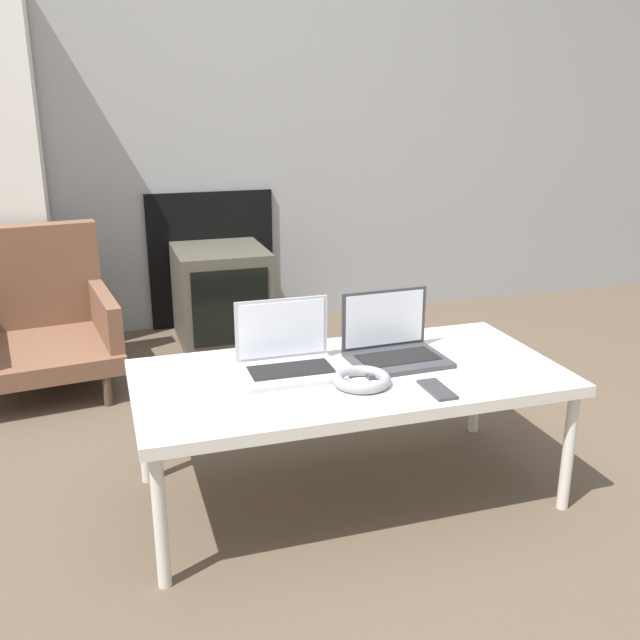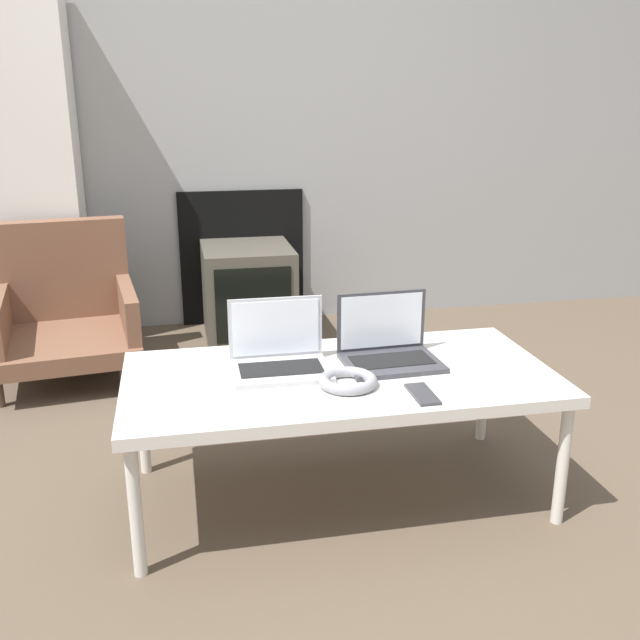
{
  "view_description": "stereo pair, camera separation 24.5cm",
  "coord_description": "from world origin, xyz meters",
  "px_view_note": "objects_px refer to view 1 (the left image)",
  "views": [
    {
      "loc": [
        -0.71,
        -1.74,
        1.25
      ],
      "look_at": [
        0.0,
        0.48,
        0.51
      ],
      "focal_mm": 40.0,
      "sensor_mm": 36.0,
      "label": 1
    },
    {
      "loc": [
        -0.47,
        -1.81,
        1.25
      ],
      "look_at": [
        0.0,
        0.48,
        0.51
      ],
      "focal_mm": 40.0,
      "sensor_mm": 36.0,
      "label": 2
    }
  ],
  "objects_px": {
    "phone": "(437,389)",
    "tv": "(221,294)",
    "armchair": "(38,317)",
    "headphones": "(361,380)",
    "laptop_left": "(288,357)",
    "laptop_right": "(393,345)"
  },
  "relations": [
    {
      "from": "phone",
      "to": "tv",
      "type": "height_order",
      "value": "tv"
    },
    {
      "from": "armchair",
      "to": "phone",
      "type": "bearing_deg",
      "value": -60.32
    },
    {
      "from": "headphones",
      "to": "armchair",
      "type": "height_order",
      "value": "armchair"
    },
    {
      "from": "laptop_left",
      "to": "headphones",
      "type": "height_order",
      "value": "laptop_left"
    },
    {
      "from": "laptop_left",
      "to": "armchair",
      "type": "relative_size",
      "value": 0.41
    },
    {
      "from": "tv",
      "to": "phone",
      "type": "bearing_deg",
      "value": -80.85
    },
    {
      "from": "tv",
      "to": "armchair",
      "type": "relative_size",
      "value": 0.71
    },
    {
      "from": "laptop_right",
      "to": "headphones",
      "type": "xyz_separation_m",
      "value": [
        -0.18,
        -0.18,
        -0.03
      ]
    },
    {
      "from": "laptop_left",
      "to": "armchair",
      "type": "xyz_separation_m",
      "value": [
        -0.81,
        1.27,
        -0.17
      ]
    },
    {
      "from": "laptop_right",
      "to": "armchair",
      "type": "height_order",
      "value": "armchair"
    },
    {
      "from": "laptop_left",
      "to": "headphones",
      "type": "xyz_separation_m",
      "value": [
        0.17,
        -0.18,
        -0.03
      ]
    },
    {
      "from": "laptop_left",
      "to": "tv",
      "type": "distance_m",
      "value": 1.61
    },
    {
      "from": "headphones",
      "to": "armchair",
      "type": "distance_m",
      "value": 1.76
    },
    {
      "from": "laptop_right",
      "to": "armchair",
      "type": "bearing_deg",
      "value": 130.18
    },
    {
      "from": "phone",
      "to": "armchair",
      "type": "distance_m",
      "value": 1.96
    },
    {
      "from": "headphones",
      "to": "phone",
      "type": "bearing_deg",
      "value": -29.22
    },
    {
      "from": "laptop_right",
      "to": "phone",
      "type": "relative_size",
      "value": 2.06
    },
    {
      "from": "tv",
      "to": "armchair",
      "type": "xyz_separation_m",
      "value": [
        -0.88,
        -0.32,
        0.05
      ]
    },
    {
      "from": "laptop_right",
      "to": "headphones",
      "type": "bearing_deg",
      "value": -137.43
    },
    {
      "from": "phone",
      "to": "headphones",
      "type": "bearing_deg",
      "value": 150.78
    },
    {
      "from": "phone",
      "to": "tv",
      "type": "xyz_separation_m",
      "value": [
        -0.3,
        1.88,
        -0.19
      ]
    },
    {
      "from": "laptop_left",
      "to": "laptop_right",
      "type": "distance_m",
      "value": 0.35
    }
  ]
}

